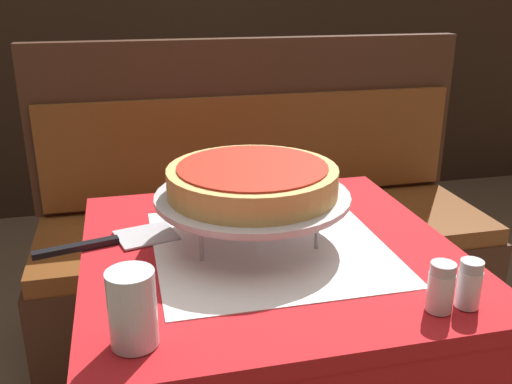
{
  "coord_description": "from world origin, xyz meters",
  "views": [
    {
      "loc": [
        -0.26,
        -0.99,
        1.24
      ],
      "look_at": [
        -0.03,
        0.0,
        0.86
      ],
      "focal_mm": 40.0,
      "sensor_mm": 36.0,
      "label": 1
    }
  ],
  "objects_px": {
    "pepper_shaker": "(469,284)",
    "napkin_holder": "(222,176)",
    "pizza_server": "(115,241)",
    "pizza_pan_stand": "(252,198)",
    "dining_table_front": "(269,299)",
    "salt_shaker": "(441,287)",
    "deep_dish_pizza": "(252,180)",
    "booth_bench": "(264,257)",
    "water_glass_near": "(132,308)",
    "condiment_caddy": "(242,87)",
    "dining_table_rear": "(238,115)"
  },
  "relations": [
    {
      "from": "napkin_holder",
      "to": "condiment_caddy",
      "type": "xyz_separation_m",
      "value": [
        0.32,
        1.27,
        -0.01
      ]
    },
    {
      "from": "booth_bench",
      "to": "pizza_server",
      "type": "distance_m",
      "value": 0.96
    },
    {
      "from": "dining_table_front",
      "to": "pizza_pan_stand",
      "type": "bearing_deg",
      "value": 128.1
    },
    {
      "from": "water_glass_near",
      "to": "condiment_caddy",
      "type": "xyz_separation_m",
      "value": [
        0.56,
        1.86,
        -0.02
      ]
    },
    {
      "from": "water_glass_near",
      "to": "condiment_caddy",
      "type": "bearing_deg",
      "value": 73.24
    },
    {
      "from": "pizza_pan_stand",
      "to": "napkin_holder",
      "type": "height_order",
      "value": "pizza_pan_stand"
    },
    {
      "from": "pizza_pan_stand",
      "to": "salt_shaker",
      "type": "xyz_separation_m",
      "value": [
        0.23,
        -0.32,
        -0.05
      ]
    },
    {
      "from": "booth_bench",
      "to": "deep_dish_pizza",
      "type": "distance_m",
      "value": 0.97
    },
    {
      "from": "water_glass_near",
      "to": "salt_shaker",
      "type": "distance_m",
      "value": 0.48
    },
    {
      "from": "pizza_server",
      "to": "napkin_holder",
      "type": "height_order",
      "value": "napkin_holder"
    },
    {
      "from": "dining_table_rear",
      "to": "pizza_pan_stand",
      "type": "distance_m",
      "value": 1.67
    },
    {
      "from": "napkin_holder",
      "to": "condiment_caddy",
      "type": "distance_m",
      "value": 1.31
    },
    {
      "from": "pizza_server",
      "to": "condiment_caddy",
      "type": "xyz_separation_m",
      "value": [
        0.59,
        1.5,
        0.03
      ]
    },
    {
      "from": "pizza_pan_stand",
      "to": "water_glass_near",
      "type": "distance_m",
      "value": 0.39
    },
    {
      "from": "deep_dish_pizza",
      "to": "pizza_server",
      "type": "distance_m",
      "value": 0.3
    },
    {
      "from": "booth_bench",
      "to": "napkin_holder",
      "type": "bearing_deg",
      "value": -115.99
    },
    {
      "from": "water_glass_near",
      "to": "napkin_holder",
      "type": "height_order",
      "value": "water_glass_near"
    },
    {
      "from": "pizza_pan_stand",
      "to": "water_glass_near",
      "type": "bearing_deg",
      "value": -128.91
    },
    {
      "from": "pizza_server",
      "to": "napkin_holder",
      "type": "distance_m",
      "value": 0.35
    },
    {
      "from": "pizza_pan_stand",
      "to": "pepper_shaker",
      "type": "relative_size",
      "value": 4.77
    },
    {
      "from": "pizza_server",
      "to": "napkin_holder",
      "type": "relative_size",
      "value": 2.88
    },
    {
      "from": "pepper_shaker",
      "to": "condiment_caddy",
      "type": "distance_m",
      "value": 1.88
    },
    {
      "from": "pizza_server",
      "to": "napkin_holder",
      "type": "xyz_separation_m",
      "value": [
        0.26,
        0.23,
        0.04
      ]
    },
    {
      "from": "pizza_pan_stand",
      "to": "deep_dish_pizza",
      "type": "relative_size",
      "value": 1.15
    },
    {
      "from": "salt_shaker",
      "to": "water_glass_near",
      "type": "bearing_deg",
      "value": 177.49
    },
    {
      "from": "dining_table_front",
      "to": "water_glass_near",
      "type": "height_order",
      "value": "water_glass_near"
    },
    {
      "from": "booth_bench",
      "to": "pizza_pan_stand",
      "type": "bearing_deg",
      "value": -106.18
    },
    {
      "from": "napkin_holder",
      "to": "salt_shaker",
      "type": "bearing_deg",
      "value": -68.56
    },
    {
      "from": "booth_bench",
      "to": "deep_dish_pizza",
      "type": "height_order",
      "value": "booth_bench"
    },
    {
      "from": "pizza_server",
      "to": "pizza_pan_stand",
      "type": "bearing_deg",
      "value": -11.06
    },
    {
      "from": "napkin_holder",
      "to": "condiment_caddy",
      "type": "relative_size",
      "value": 0.67
    },
    {
      "from": "booth_bench",
      "to": "deep_dish_pizza",
      "type": "bearing_deg",
      "value": -106.18
    },
    {
      "from": "pizza_pan_stand",
      "to": "pizza_server",
      "type": "height_order",
      "value": "pizza_pan_stand"
    },
    {
      "from": "pepper_shaker",
      "to": "napkin_holder",
      "type": "xyz_separation_m",
      "value": [
        -0.29,
        0.61,
        0.01
      ]
    },
    {
      "from": "dining_table_rear",
      "to": "pizza_pan_stand",
      "type": "relative_size",
      "value": 1.93
    },
    {
      "from": "booth_bench",
      "to": "condiment_caddy",
      "type": "height_order",
      "value": "booth_bench"
    },
    {
      "from": "dining_table_rear",
      "to": "napkin_holder",
      "type": "bearing_deg",
      "value": -103.34
    },
    {
      "from": "dining_table_rear",
      "to": "napkin_holder",
      "type": "height_order",
      "value": "napkin_holder"
    },
    {
      "from": "salt_shaker",
      "to": "condiment_caddy",
      "type": "height_order",
      "value": "condiment_caddy"
    },
    {
      "from": "pepper_shaker",
      "to": "deep_dish_pizza",
      "type": "bearing_deg",
      "value": 130.68
    },
    {
      "from": "deep_dish_pizza",
      "to": "condiment_caddy",
      "type": "height_order",
      "value": "deep_dish_pizza"
    },
    {
      "from": "dining_table_rear",
      "to": "water_glass_near",
      "type": "distance_m",
      "value": 2.02
    },
    {
      "from": "dining_table_front",
      "to": "pizza_pan_stand",
      "type": "distance_m",
      "value": 0.22
    },
    {
      "from": "dining_table_front",
      "to": "salt_shaker",
      "type": "height_order",
      "value": "salt_shaker"
    },
    {
      "from": "dining_table_rear",
      "to": "pizza_server",
      "type": "distance_m",
      "value": 1.69
    },
    {
      "from": "deep_dish_pizza",
      "to": "dining_table_front",
      "type": "bearing_deg",
      "value": -51.9
    },
    {
      "from": "pepper_shaker",
      "to": "napkin_holder",
      "type": "bearing_deg",
      "value": 115.42
    },
    {
      "from": "deep_dish_pizza",
      "to": "salt_shaker",
      "type": "xyz_separation_m",
      "value": [
        0.23,
        -0.32,
        -0.09
      ]
    },
    {
      "from": "booth_bench",
      "to": "pizza_pan_stand",
      "type": "xyz_separation_m",
      "value": [
        -0.22,
        -0.75,
        0.53
      ]
    },
    {
      "from": "deep_dish_pizza",
      "to": "napkin_holder",
      "type": "height_order",
      "value": "deep_dish_pizza"
    }
  ]
}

